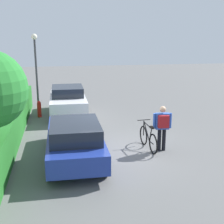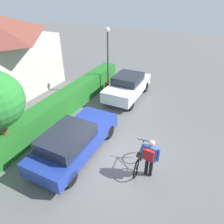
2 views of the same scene
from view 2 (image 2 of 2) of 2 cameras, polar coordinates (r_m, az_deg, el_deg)
ground_plane at (r=8.56m, az=1.27°, el=-12.01°), size 60.00×60.00×0.00m
hedge_row at (r=10.11m, az=-19.60°, el=-2.13°), size 14.93×0.90×1.19m
parked_car_near at (r=8.27m, az=-10.71°, el=-7.90°), size 4.37×1.75×1.37m
parked_car_far at (r=12.58m, az=4.45°, el=7.39°), size 3.94×1.76×1.47m
bicycle at (r=7.87m, az=7.79°, el=-13.14°), size 1.67×0.50×0.97m
person_rider at (r=7.24m, az=10.71°, el=-12.02°), size 0.38×0.65×1.61m
street_lamp at (r=12.73m, az=-1.21°, el=16.62°), size 0.28×0.28×4.03m
fire_hydrant at (r=13.15m, az=-1.62°, el=6.89°), size 0.20×0.20×0.81m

